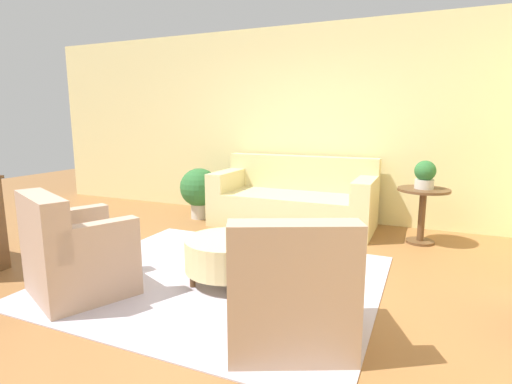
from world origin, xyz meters
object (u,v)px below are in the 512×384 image
(ottoman_table, at_px, (228,254))
(potted_plant_on_side_table, at_px, (425,174))
(armchair_left, at_px, (74,255))
(couch, at_px, (294,201))
(armchair_right, at_px, (290,294))
(potted_plant_floor, at_px, (199,189))
(side_table, at_px, (423,206))

(ottoman_table, xyz_separation_m, potted_plant_on_side_table, (1.58, 1.98, 0.56))
(ottoman_table, bearing_deg, armchair_left, -145.52)
(armchair_left, bearing_deg, ottoman_table, 34.48)
(couch, bearing_deg, armchair_right, -72.28)
(armchair_left, bearing_deg, couch, 71.15)
(couch, bearing_deg, armchair_left, -108.85)
(armchair_left, bearing_deg, armchair_right, 0.00)
(armchair_right, relative_size, ottoman_table, 1.31)
(armchair_left, distance_m, potted_plant_floor, 2.74)
(ottoman_table, bearing_deg, side_table, 51.36)
(armchair_left, relative_size, side_table, 1.53)
(armchair_right, distance_m, side_table, 2.82)
(potted_plant_on_side_table, height_order, potted_plant_floor, potted_plant_on_side_table)
(couch, bearing_deg, potted_plant_on_side_table, -6.12)
(armchair_right, bearing_deg, armchair_left, -180.00)
(armchair_right, bearing_deg, ottoman_table, 138.70)
(ottoman_table, bearing_deg, couch, 92.27)
(armchair_right, distance_m, ottoman_table, 1.12)
(armchair_left, height_order, potted_plant_floor, armchair_left)
(side_table, height_order, potted_plant_on_side_table, potted_plant_on_side_table)
(armchair_left, relative_size, potted_plant_on_side_table, 3.05)
(side_table, bearing_deg, armchair_left, -134.36)
(armchair_right, bearing_deg, side_table, 74.71)
(armchair_left, bearing_deg, potted_plant_on_side_table, 45.64)
(armchair_left, distance_m, armchair_right, 1.91)
(ottoman_table, relative_size, side_table, 1.17)
(side_table, height_order, potted_plant_floor, potted_plant_floor)
(potted_plant_on_side_table, relative_size, potted_plant_floor, 0.44)
(couch, xyz_separation_m, potted_plant_floor, (-1.42, -0.18, 0.10))
(armchair_left, bearing_deg, potted_plant_floor, 99.00)
(armchair_right, bearing_deg, couch, 107.72)
(side_table, xyz_separation_m, potted_plant_floor, (-3.08, -0.01, -0.02))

